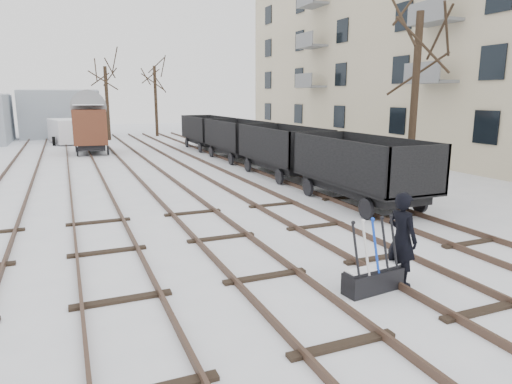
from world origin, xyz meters
TOP-DOWN VIEW (x-y plane):
  - ground at (0.00, 0.00)m, footprint 120.00×120.00m
  - tracks at (-0.00, 13.67)m, footprint 13.90×52.00m
  - apartment_block at (19.95, 14.00)m, footprint 10.12×45.00m
  - shed_right at (-4.00, 40.00)m, footprint 7.00×6.00m
  - ground_frame at (1.72, -1.46)m, footprint 1.34×0.56m
  - worker at (2.47, -1.36)m, footprint 0.58×0.78m
  - freight_wagon_a at (6.00, 5.06)m, footprint 2.37×5.92m
  - freight_wagon_b at (6.00, 11.46)m, footprint 2.37×5.92m
  - freight_wagon_c at (6.00, 17.86)m, footprint 2.37×5.92m
  - freight_wagon_d at (6.00, 24.26)m, footprint 2.37×5.92m
  - box_van_wagon at (-2.12, 24.85)m, footprint 2.52×4.48m
  - panel_van at (-3.66, 32.78)m, footprint 2.86×4.87m
  - tree_near at (9.37, 6.35)m, footprint 0.30×0.30m
  - tree_far_left at (-0.05, 34.61)m, footprint 0.30×0.30m
  - tree_far_right at (4.72, 37.13)m, footprint 0.30×0.30m

SIDE VIEW (x-z plane):
  - ground at x=0.00m, z-range 0.00..0.00m
  - tracks at x=0.00m, z-range -0.01..0.16m
  - ground_frame at x=1.72m, z-range -0.46..1.03m
  - freight_wagon_a at x=6.00m, z-range -0.28..2.13m
  - freight_wagon_b at x=6.00m, z-range -0.28..2.13m
  - freight_wagon_c at x=6.00m, z-range -0.28..2.13m
  - freight_wagon_d at x=6.00m, z-range -0.28..2.13m
  - worker at x=2.47m, z-range 0.00..1.96m
  - panel_van at x=-3.66m, z-range 0.04..2.05m
  - box_van_wagon at x=-2.12m, z-range 0.28..3.61m
  - shed_right at x=-4.00m, z-range 0.00..4.50m
  - tree_far_left at x=-0.05m, z-range 0.00..6.44m
  - tree_far_right at x=4.72m, z-range 0.00..6.75m
  - tree_near at x=9.37m, z-range 0.00..7.10m
  - apartment_block at x=19.95m, z-range 0.00..16.10m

